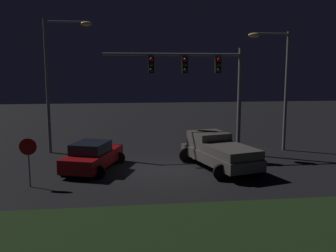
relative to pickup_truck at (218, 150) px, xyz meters
name	(u,v)px	position (x,y,z in m)	size (l,w,h in m)	color
ground_plane	(161,169)	(-3.06, 0.11, -1.00)	(80.00, 80.00, 0.00)	black
grass_median	(191,243)	(-3.06, -8.67, -0.95)	(26.55, 6.57, 0.10)	black
pickup_truck	(218,150)	(0.00, 0.00, 0.00)	(3.83, 5.74, 1.80)	#514C47
car_sedan	(93,156)	(-6.62, 0.43, -0.26)	(3.37, 4.75, 1.51)	maroon
traffic_signal_gantry	(201,75)	(-0.34, 3.08, 3.90)	(8.32, 0.56, 6.50)	slate
street_lamp_left	(57,70)	(-9.00, 4.99, 4.22)	(2.93, 0.44, 8.25)	slate
street_lamp_right	(278,76)	(4.87, 3.91, 3.84)	(2.73, 0.44, 7.58)	slate
stop_sign	(28,153)	(-9.22, -2.21, 0.56)	(0.76, 0.08, 2.23)	slate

